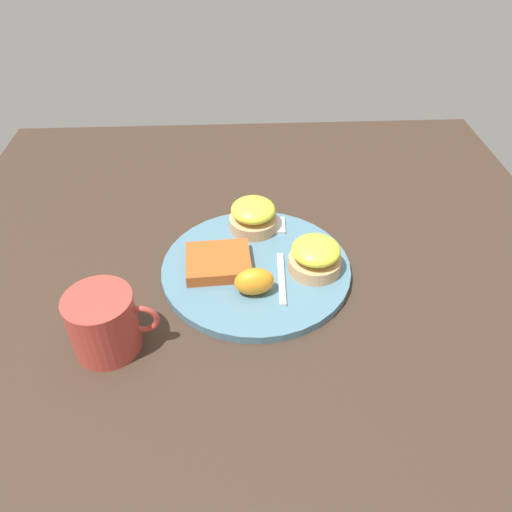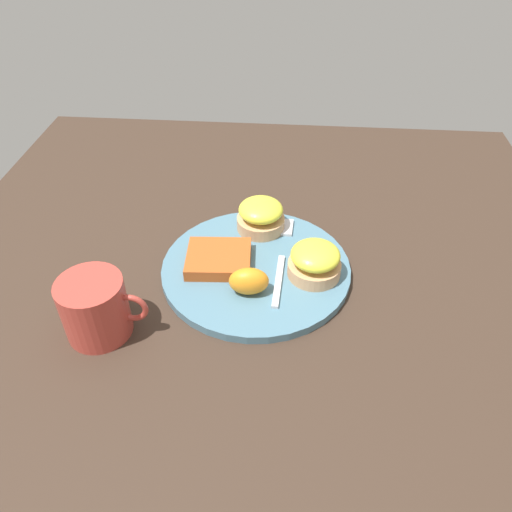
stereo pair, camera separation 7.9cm
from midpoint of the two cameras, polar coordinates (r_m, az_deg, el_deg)
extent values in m
plane|color=#38281E|center=(0.81, 2.78, -1.96)|extent=(1.10, 1.10, 0.00)
cylinder|color=slate|center=(0.81, 2.80, -1.59)|extent=(0.30, 0.30, 0.01)
cylinder|color=tan|center=(0.79, 9.51, -1.56)|extent=(0.08, 0.08, 0.02)
ellipsoid|color=yellow|center=(0.77, 9.73, -0.02)|extent=(0.08, 0.08, 0.03)
cylinder|color=tan|center=(0.87, 2.88, 3.72)|extent=(0.08, 0.08, 0.02)
ellipsoid|color=yellow|center=(0.86, 2.94, 5.21)|extent=(0.08, 0.08, 0.03)
cube|color=#B24F1E|center=(0.80, -1.49, -0.46)|extent=(0.11, 0.09, 0.02)
ellipsoid|color=orange|center=(0.74, 2.22, -3.03)|extent=(0.06, 0.04, 0.04)
cube|color=silver|center=(0.77, 5.51, -2.95)|extent=(0.02, 0.12, 0.00)
cube|color=silver|center=(0.88, 6.00, 3.17)|extent=(0.03, 0.05, 0.00)
cylinder|color=#B23D33|center=(0.71, -14.97, -5.91)|extent=(0.09, 0.09, 0.09)
torus|color=#B23D33|center=(0.69, -10.97, -6.00)|extent=(0.05, 0.01, 0.05)
camera|label=1|loc=(0.04, -87.14, 2.40)|focal=35.00mm
camera|label=2|loc=(0.04, 92.86, -2.40)|focal=35.00mm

